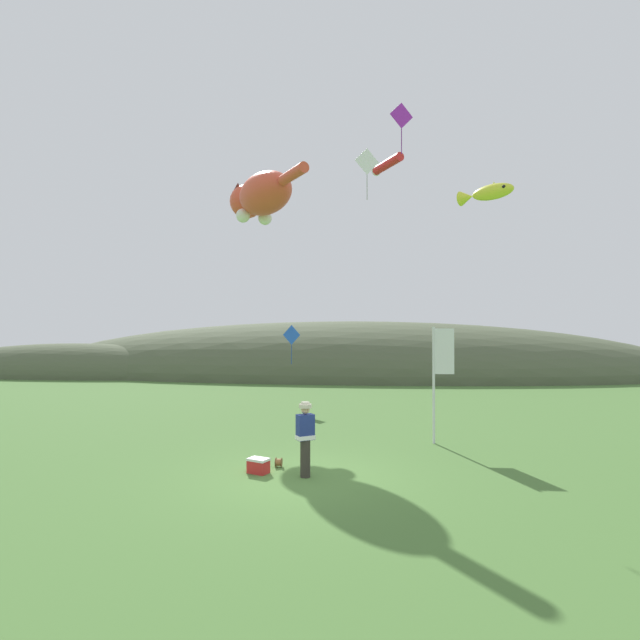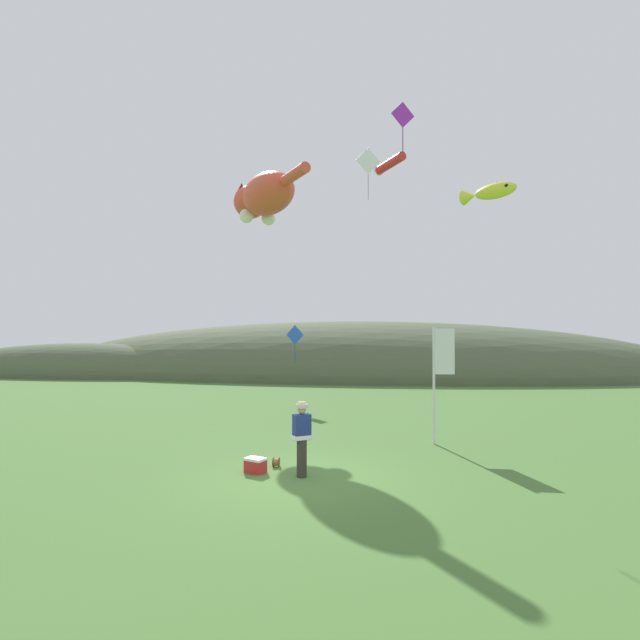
{
  "view_description": "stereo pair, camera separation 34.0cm",
  "coord_description": "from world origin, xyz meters",
  "px_view_note": "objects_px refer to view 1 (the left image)",
  "views": [
    {
      "loc": [
        1.53,
        -11.7,
        3.53
      ],
      "look_at": [
        0.0,
        4.0,
        3.79
      ],
      "focal_mm": 28.0,
      "sensor_mm": 36.0,
      "label": 1
    },
    {
      "loc": [
        1.87,
        -11.66,
        3.53
      ],
      "look_at": [
        0.0,
        4.0,
        3.79
      ],
      "focal_mm": 28.0,
      "sensor_mm": 36.0,
      "label": 2
    }
  ],
  "objects_px": {
    "festival_banner_pole": "(439,367)",
    "kite_giant_cat": "(261,197)",
    "kite_tube_streamer": "(387,164)",
    "kite_diamond_violet": "(401,116)",
    "kite_diamond_blue": "(292,336)",
    "kite_diamond_white": "(367,162)",
    "festival_attendant": "(305,437)",
    "picnic_cooler": "(258,466)",
    "kite_fish_windsock": "(487,193)",
    "kite_spool": "(279,462)"
  },
  "relations": [
    {
      "from": "festival_attendant",
      "to": "kite_diamond_blue",
      "type": "bearing_deg",
      "value": 100.52
    },
    {
      "from": "festival_attendant",
      "to": "picnic_cooler",
      "type": "bearing_deg",
      "value": 170.0
    },
    {
      "from": "picnic_cooler",
      "to": "festival_banner_pole",
      "type": "bearing_deg",
      "value": 36.72
    },
    {
      "from": "festival_attendant",
      "to": "kite_fish_windsock",
      "type": "distance_m",
      "value": 11.91
    },
    {
      "from": "kite_diamond_violet",
      "to": "kite_fish_windsock",
      "type": "bearing_deg",
      "value": 20.06
    },
    {
      "from": "kite_diamond_white",
      "to": "kite_diamond_blue",
      "type": "relative_size",
      "value": 1.02
    },
    {
      "from": "picnic_cooler",
      "to": "kite_giant_cat",
      "type": "distance_m",
      "value": 13.52
    },
    {
      "from": "picnic_cooler",
      "to": "kite_diamond_white",
      "type": "xyz_separation_m",
      "value": [
        2.63,
        5.67,
        9.24
      ]
    },
    {
      "from": "kite_tube_streamer",
      "to": "kite_fish_windsock",
      "type": "bearing_deg",
      "value": -22.51
    },
    {
      "from": "kite_spool",
      "to": "kite_diamond_white",
      "type": "xyz_separation_m",
      "value": [
        2.23,
        5.1,
        9.3
      ]
    },
    {
      "from": "picnic_cooler",
      "to": "kite_fish_windsock",
      "type": "relative_size",
      "value": 0.29
    },
    {
      "from": "kite_fish_windsock",
      "to": "kite_diamond_violet",
      "type": "xyz_separation_m",
      "value": [
        -3.19,
        -1.17,
        2.5
      ]
    },
    {
      "from": "kite_tube_streamer",
      "to": "kite_diamond_violet",
      "type": "height_order",
      "value": "kite_diamond_violet"
    },
    {
      "from": "festival_banner_pole",
      "to": "kite_tube_streamer",
      "type": "bearing_deg",
      "value": 106.31
    },
    {
      "from": "picnic_cooler",
      "to": "kite_fish_windsock",
      "type": "bearing_deg",
      "value": 44.35
    },
    {
      "from": "kite_diamond_white",
      "to": "festival_banner_pole",
      "type": "bearing_deg",
      "value": -43.11
    },
    {
      "from": "kite_giant_cat",
      "to": "kite_tube_streamer",
      "type": "height_order",
      "value": "kite_tube_streamer"
    },
    {
      "from": "kite_diamond_blue",
      "to": "festival_attendant",
      "type": "bearing_deg",
      "value": -79.48
    },
    {
      "from": "festival_banner_pole",
      "to": "kite_diamond_blue",
      "type": "bearing_deg",
      "value": 128.41
    },
    {
      "from": "kite_spool",
      "to": "kite_fish_windsock",
      "type": "xyz_separation_m",
      "value": [
        6.64,
        6.31,
        8.41
      ]
    },
    {
      "from": "kite_spool",
      "to": "festival_banner_pole",
      "type": "relative_size",
      "value": 0.07
    },
    {
      "from": "kite_tube_streamer",
      "to": "kite_diamond_blue",
      "type": "distance_m",
      "value": 8.58
    },
    {
      "from": "kite_spool",
      "to": "kite_diamond_violet",
      "type": "distance_m",
      "value": 12.54
    },
    {
      "from": "kite_diamond_white",
      "to": "kite_giant_cat",
      "type": "bearing_deg",
      "value": 139.49
    },
    {
      "from": "festival_banner_pole",
      "to": "kite_giant_cat",
      "type": "height_order",
      "value": "kite_giant_cat"
    },
    {
      "from": "kite_spool",
      "to": "kite_diamond_blue",
      "type": "bearing_deg",
      "value": 97.04
    },
    {
      "from": "festival_attendant",
      "to": "kite_fish_windsock",
      "type": "xyz_separation_m",
      "value": [
        5.86,
        7.09,
        7.58
      ]
    },
    {
      "from": "picnic_cooler",
      "to": "kite_tube_streamer",
      "type": "relative_size",
      "value": 0.3
    },
    {
      "from": "kite_giant_cat",
      "to": "kite_spool",
      "type": "bearing_deg",
      "value": -74.79
    },
    {
      "from": "picnic_cooler",
      "to": "kite_diamond_white",
      "type": "bearing_deg",
      "value": 65.08
    },
    {
      "from": "kite_spool",
      "to": "kite_tube_streamer",
      "type": "bearing_deg",
      "value": 68.71
    },
    {
      "from": "kite_tube_streamer",
      "to": "kite_giant_cat",
      "type": "bearing_deg",
      "value": 166.51
    },
    {
      "from": "festival_attendant",
      "to": "kite_tube_streamer",
      "type": "bearing_deg",
      "value": 75.23
    },
    {
      "from": "kite_fish_windsock",
      "to": "kite_diamond_blue",
      "type": "relative_size",
      "value": 1.1
    },
    {
      "from": "festival_attendant",
      "to": "kite_diamond_white",
      "type": "bearing_deg",
      "value": 76.09
    },
    {
      "from": "festival_banner_pole",
      "to": "kite_tube_streamer",
      "type": "xyz_separation_m",
      "value": [
        -1.39,
        4.77,
        7.88
      ]
    },
    {
      "from": "kite_diamond_white",
      "to": "kite_diamond_violet",
      "type": "bearing_deg",
      "value": 2.3
    },
    {
      "from": "festival_banner_pole",
      "to": "kite_giant_cat",
      "type": "xyz_separation_m",
      "value": [
        -6.92,
        6.09,
        7.05
      ]
    },
    {
      "from": "kite_diamond_violet",
      "to": "festival_banner_pole",
      "type": "bearing_deg",
      "value": -64.95
    },
    {
      "from": "kite_diamond_blue",
      "to": "kite_diamond_white",
      "type": "bearing_deg",
      "value": -55.69
    },
    {
      "from": "kite_spool",
      "to": "picnic_cooler",
      "type": "xyz_separation_m",
      "value": [
        -0.4,
        -0.57,
        0.06
      ]
    },
    {
      "from": "festival_attendant",
      "to": "kite_diamond_violet",
      "type": "distance_m",
      "value": 11.98
    },
    {
      "from": "festival_banner_pole",
      "to": "kite_diamond_blue",
      "type": "distance_m",
      "value": 9.21
    },
    {
      "from": "festival_attendant",
      "to": "kite_tube_streamer",
      "type": "distance_m",
      "value": 12.82
    },
    {
      "from": "kite_diamond_violet",
      "to": "festival_attendant",
      "type": "bearing_deg",
      "value": -114.27
    },
    {
      "from": "kite_diamond_violet",
      "to": "kite_diamond_blue",
      "type": "bearing_deg",
      "value": 132.87
    },
    {
      "from": "kite_diamond_white",
      "to": "kite_fish_windsock",
      "type": "bearing_deg",
      "value": 15.4
    },
    {
      "from": "picnic_cooler",
      "to": "festival_attendant",
      "type": "bearing_deg",
      "value": -10.0
    },
    {
      "from": "festival_banner_pole",
      "to": "kite_fish_windsock",
      "type": "bearing_deg",
      "value": 56.05
    },
    {
      "from": "kite_fish_windsock",
      "to": "kite_diamond_white",
      "type": "relative_size",
      "value": 1.08
    }
  ]
}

